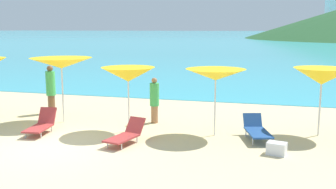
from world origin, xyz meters
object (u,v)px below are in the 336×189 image
(umbrella_3, at_px, (61,63))
(lounge_chair_0, at_px, (41,124))
(umbrella_4, at_px, (128,74))
(beachgoer_1, at_px, (51,88))
(lounge_chair_1, at_px, (126,134))
(cooler_box, at_px, (277,148))
(umbrella_6, at_px, (322,76))
(beachgoer_2, at_px, (154,99))
(lounge_chair_3, at_px, (257,129))
(umbrella_5, at_px, (216,75))

(umbrella_3, height_order, lounge_chair_0, umbrella_3)
(umbrella_4, bearing_deg, beachgoer_1, 155.87)
(lounge_chair_1, bearing_deg, umbrella_4, 120.83)
(umbrella_3, distance_m, cooler_box, 7.96)
(lounge_chair_0, bearing_deg, umbrella_6, 5.62)
(lounge_chair_0, height_order, beachgoer_1, beachgoer_1)
(umbrella_6, height_order, beachgoer_2, umbrella_6)
(lounge_chair_0, bearing_deg, cooler_box, -9.80)
(lounge_chair_1, height_order, beachgoer_2, beachgoer_2)
(beachgoer_1, bearing_deg, lounge_chair_3, 30.60)
(lounge_chair_0, bearing_deg, umbrella_3, 85.45)
(lounge_chair_3, bearing_deg, lounge_chair_1, -174.69)
(umbrella_4, distance_m, cooler_box, 5.18)
(umbrella_4, distance_m, lounge_chair_1, 2.13)
(beachgoer_2, relative_size, cooler_box, 3.30)
(beachgoer_1, bearing_deg, umbrella_3, -2.35)
(lounge_chair_1, relative_size, beachgoer_2, 0.96)
(umbrella_3, distance_m, umbrella_4, 2.84)
(umbrella_6, bearing_deg, beachgoer_1, 176.24)
(umbrella_5, height_order, beachgoer_2, umbrella_5)
(lounge_chair_1, bearing_deg, umbrella_6, 37.11)
(lounge_chair_0, xyz_separation_m, lounge_chair_3, (6.80, 1.16, 0.00))
(lounge_chair_0, bearing_deg, lounge_chair_3, 1.63)
(lounge_chair_0, relative_size, cooler_box, 3.02)
(umbrella_4, height_order, lounge_chair_1, umbrella_4)
(umbrella_6, bearing_deg, lounge_chair_0, -166.33)
(lounge_chair_0, height_order, beachgoer_2, beachgoer_2)
(umbrella_3, height_order, umbrella_4, umbrella_3)
(umbrella_6, relative_size, beachgoer_1, 1.12)
(lounge_chair_3, relative_size, beachgoer_2, 1.01)
(beachgoer_1, bearing_deg, lounge_chair_1, 6.59)
(umbrella_4, xyz_separation_m, beachgoer_1, (-4.00, 1.79, -0.88))
(umbrella_6, distance_m, lounge_chair_3, 2.64)
(umbrella_3, distance_m, lounge_chair_1, 4.16)
(lounge_chair_1, relative_size, cooler_box, 3.15)
(umbrella_4, height_order, beachgoer_2, umbrella_4)
(lounge_chair_3, xyz_separation_m, cooler_box, (0.60, -1.39, -0.14))
(beachgoer_2, bearing_deg, cooler_box, 164.88)
(umbrella_5, relative_size, cooler_box, 4.27)
(lounge_chair_3, bearing_deg, beachgoer_1, 152.01)
(umbrella_4, bearing_deg, umbrella_3, 167.88)
(lounge_chair_1, distance_m, beachgoer_1, 5.46)
(umbrella_4, xyz_separation_m, beachgoer_2, (0.46, 1.38, -1.04))
(umbrella_3, height_order, lounge_chair_3, umbrella_3)
(umbrella_4, bearing_deg, lounge_chair_1, -72.54)
(lounge_chair_1, xyz_separation_m, cooler_box, (4.31, 0.12, -0.12))
(lounge_chair_1, bearing_deg, umbrella_5, 46.99)
(umbrella_5, height_order, lounge_chair_1, umbrella_5)
(beachgoer_1, bearing_deg, beachgoer_2, 36.47)
(umbrella_3, bearing_deg, umbrella_5, -3.35)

